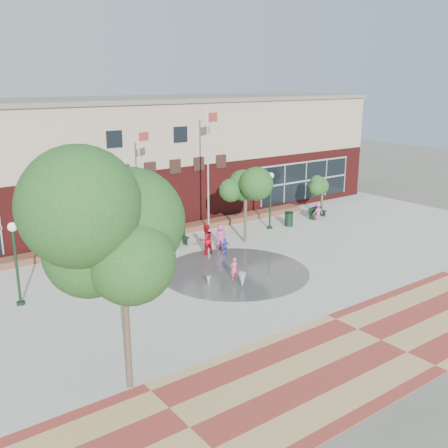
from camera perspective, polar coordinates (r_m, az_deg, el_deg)
ground at (r=27.52m, az=5.01°, el=-7.02°), size 120.00×120.00×0.00m
plaza_concrete at (r=30.41m, az=0.00°, el=-4.72°), size 46.00×18.00×0.01m
paver_band at (r=23.27m, az=16.75°, el=-12.04°), size 46.00×6.00×0.01m
splash_pad at (r=29.66m, az=1.16°, el=-5.25°), size 8.40×8.40×0.01m
library_building at (r=40.60m, az=-11.50°, el=6.87°), size 44.40×10.40×9.20m
flower_bed at (r=36.48m, az=-7.14°, el=-1.38°), size 26.00×1.20×0.40m
flagpole_left at (r=32.37m, az=-9.06°, el=4.39°), size 0.90×0.31×7.88m
flagpole_right at (r=35.48m, az=-1.69°, el=6.49°), size 1.06×0.37×8.88m
lamp_left at (r=26.48m, az=-21.77°, el=-3.10°), size 0.44×0.44×4.13m
lamp_right at (r=37.64m, az=5.08°, el=3.25°), size 0.44×0.44×4.14m
bench_left at (r=31.38m, az=-11.01°, el=-3.85°), size 1.68×0.48×0.84m
bench_mid at (r=34.03m, az=-5.47°, el=-1.99°), size 2.04×0.59×1.02m
bench_right at (r=41.66m, az=10.12°, el=1.04°), size 1.87×0.81×0.91m
trash_can at (r=38.95m, az=7.08°, el=0.54°), size 0.65×0.65×1.07m
tree_big_left at (r=17.28m, az=-11.10°, el=-0.47°), size 5.10×5.10×8.16m
tree_mid at (r=34.10m, az=2.37°, el=3.85°), size 2.96×2.96×5.00m
tree_small_right at (r=42.22m, az=10.69°, el=4.44°), size 2.10×2.10×3.59m
water_jet_a at (r=27.51m, az=2.00°, el=-6.97°), size 0.41×0.41×0.80m
water_jet_b at (r=27.73m, az=-1.69°, el=-6.78°), size 0.23×0.23×0.51m
child_splash at (r=28.25m, az=1.09°, el=-4.93°), size 0.48×0.31×1.30m
adult_red at (r=32.26m, az=-1.99°, el=-1.72°), size 0.97×0.77×1.94m
adult_pink at (r=33.50m, az=-0.38°, el=-1.37°), size 0.90×0.73×1.59m
child_blue at (r=32.21m, az=0.11°, el=-2.50°), size 0.67×0.32×1.12m
person_bench at (r=40.86m, az=10.17°, el=1.34°), size 0.96×0.63×1.40m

